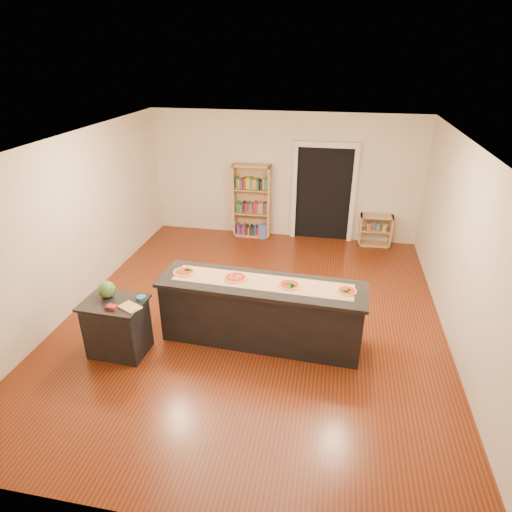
% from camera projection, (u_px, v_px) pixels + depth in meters
% --- Properties ---
extents(room, '(6.00, 7.00, 2.80)m').
position_uv_depth(room, '(254.00, 238.00, 6.44)').
color(room, beige).
rests_on(room, ground).
extents(doorway, '(1.40, 0.09, 2.21)m').
position_uv_depth(doorway, '(324.00, 188.00, 9.43)').
color(doorway, black).
rests_on(doorway, room).
extents(kitchen_island, '(2.97, 0.80, 0.98)m').
position_uv_depth(kitchen_island, '(261.00, 312.00, 6.26)').
color(kitchen_island, black).
rests_on(kitchen_island, ground).
extents(side_counter, '(0.85, 0.62, 0.84)m').
position_uv_depth(side_counter, '(117.00, 327.00, 6.04)').
color(side_counter, black).
rests_on(side_counter, ground).
extents(bookshelf, '(0.84, 0.30, 1.68)m').
position_uv_depth(bookshelf, '(252.00, 201.00, 9.71)').
color(bookshelf, tan).
rests_on(bookshelf, ground).
extents(low_shelf, '(0.70, 0.30, 0.70)m').
position_uv_depth(low_shelf, '(375.00, 230.00, 9.46)').
color(low_shelf, tan).
rests_on(low_shelf, ground).
extents(waste_bin, '(0.22, 0.22, 0.32)m').
position_uv_depth(waste_bin, '(263.00, 231.00, 9.91)').
color(waste_bin, '#576AC2').
rests_on(waste_bin, ground).
extents(kraft_paper, '(2.60, 0.59, 0.00)m').
position_uv_depth(kraft_paper, '(262.00, 282.00, 6.07)').
color(kraft_paper, '#A58155').
rests_on(kraft_paper, kitchen_island).
extents(watermelon, '(0.24, 0.24, 0.24)m').
position_uv_depth(watermelon, '(107.00, 289.00, 5.92)').
color(watermelon, '#144214').
rests_on(watermelon, side_counter).
extents(cutting_board, '(0.35, 0.31, 0.02)m').
position_uv_depth(cutting_board, '(130.00, 307.00, 5.72)').
color(cutting_board, tan).
rests_on(cutting_board, side_counter).
extents(package_red, '(0.15, 0.11, 0.05)m').
position_uv_depth(package_red, '(112.00, 307.00, 5.69)').
color(package_red, maroon).
rests_on(package_red, side_counter).
extents(package_teal, '(0.13, 0.13, 0.05)m').
position_uv_depth(package_teal, '(141.00, 298.00, 5.90)').
color(package_teal, '#195966').
rests_on(package_teal, side_counter).
extents(pizza_a, '(0.33, 0.33, 0.02)m').
position_uv_depth(pizza_a, '(184.00, 272.00, 6.32)').
color(pizza_a, tan).
rests_on(pizza_a, kitchen_island).
extents(pizza_b, '(0.34, 0.34, 0.02)m').
position_uv_depth(pizza_b, '(236.00, 278.00, 6.16)').
color(pizza_b, tan).
rests_on(pizza_b, kitchen_island).
extents(pizza_c, '(0.34, 0.34, 0.02)m').
position_uv_depth(pizza_c, '(289.00, 285.00, 5.97)').
color(pizza_c, tan).
rests_on(pizza_c, kitchen_island).
extents(pizza_d, '(0.29, 0.29, 0.02)m').
position_uv_depth(pizza_d, '(347.00, 291.00, 5.83)').
color(pizza_d, tan).
rests_on(pizza_d, kitchen_island).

